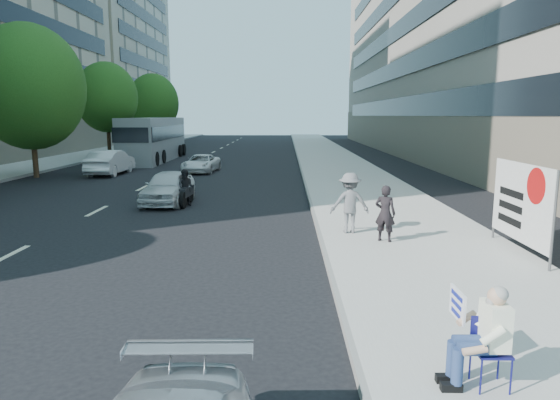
{
  "coord_description": "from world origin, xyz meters",
  "views": [
    {
      "loc": [
        0.47,
        -9.98,
        3.48
      ],
      "look_at": [
        0.33,
        1.93,
        1.46
      ],
      "focal_mm": 32.0,
      "sensor_mm": 36.0,
      "label": 1
    }
  ],
  "objects_px": {
    "motorcycle": "(186,189)",
    "bus": "(154,139)",
    "seated_protester": "(483,331)",
    "jogger": "(350,203)",
    "white_sedan_mid": "(110,162)",
    "white_sedan_near": "(168,187)",
    "pedestrian_woman": "(385,213)",
    "protest_banner": "(521,202)",
    "white_sedan_far": "(201,163)"
  },
  "relations": [
    {
      "from": "seated_protester",
      "to": "bus",
      "type": "distance_m",
      "value": 35.58
    },
    {
      "from": "seated_protester",
      "to": "white_sedan_mid",
      "type": "bearing_deg",
      "value": 118.49
    },
    {
      "from": "white_sedan_far",
      "to": "white_sedan_mid",
      "type": "bearing_deg",
      "value": -161.66
    },
    {
      "from": "seated_protester",
      "to": "bus",
      "type": "height_order",
      "value": "bus"
    },
    {
      "from": "white_sedan_near",
      "to": "motorcycle",
      "type": "relative_size",
      "value": 1.9
    },
    {
      "from": "jogger",
      "to": "motorcycle",
      "type": "distance_m",
      "value": 7.66
    },
    {
      "from": "pedestrian_woman",
      "to": "white_sedan_far",
      "type": "relative_size",
      "value": 0.39
    },
    {
      "from": "white_sedan_mid",
      "to": "motorcycle",
      "type": "relative_size",
      "value": 2.17
    },
    {
      "from": "protest_banner",
      "to": "white_sedan_near",
      "type": "relative_size",
      "value": 0.79
    },
    {
      "from": "pedestrian_woman",
      "to": "motorcycle",
      "type": "bearing_deg",
      "value": -17.08
    },
    {
      "from": "white_sedan_mid",
      "to": "white_sedan_far",
      "type": "bearing_deg",
      "value": -164.56
    },
    {
      "from": "white_sedan_near",
      "to": "motorcycle",
      "type": "bearing_deg",
      "value": -30.64
    },
    {
      "from": "protest_banner",
      "to": "white_sedan_mid",
      "type": "bearing_deg",
      "value": 132.64
    },
    {
      "from": "jogger",
      "to": "white_sedan_far",
      "type": "relative_size",
      "value": 0.44
    },
    {
      "from": "white_sedan_near",
      "to": "bus",
      "type": "relative_size",
      "value": 0.32
    },
    {
      "from": "protest_banner",
      "to": "motorcycle",
      "type": "bearing_deg",
      "value": 143.15
    },
    {
      "from": "seated_protester",
      "to": "jogger",
      "type": "bearing_deg",
      "value": 94.1
    },
    {
      "from": "motorcycle",
      "to": "bus",
      "type": "height_order",
      "value": "bus"
    },
    {
      "from": "pedestrian_woman",
      "to": "motorcycle",
      "type": "relative_size",
      "value": 0.74
    },
    {
      "from": "protest_banner",
      "to": "bus",
      "type": "relative_size",
      "value": 0.25
    },
    {
      "from": "white_sedan_far",
      "to": "pedestrian_woman",
      "type": "bearing_deg",
      "value": -61.49
    },
    {
      "from": "white_sedan_near",
      "to": "white_sedan_mid",
      "type": "relative_size",
      "value": 0.88
    },
    {
      "from": "jogger",
      "to": "white_sedan_near",
      "type": "height_order",
      "value": "jogger"
    },
    {
      "from": "white_sedan_mid",
      "to": "white_sedan_near",
      "type": "bearing_deg",
      "value": 121.92
    },
    {
      "from": "pedestrian_woman",
      "to": "white_sedan_near",
      "type": "bearing_deg",
      "value": -16.06
    },
    {
      "from": "jogger",
      "to": "white_sedan_far",
      "type": "distance_m",
      "value": 18.19
    },
    {
      "from": "white_sedan_mid",
      "to": "jogger",
      "type": "bearing_deg",
      "value": 130.07
    },
    {
      "from": "pedestrian_woman",
      "to": "seated_protester",
      "type": "bearing_deg",
      "value": 114.17
    },
    {
      "from": "motorcycle",
      "to": "bus",
      "type": "relative_size",
      "value": 0.17
    },
    {
      "from": "seated_protester",
      "to": "white_sedan_far",
      "type": "distance_m",
      "value": 26.17
    },
    {
      "from": "pedestrian_woman",
      "to": "white_sedan_mid",
      "type": "height_order",
      "value": "pedestrian_woman"
    },
    {
      "from": "white_sedan_mid",
      "to": "white_sedan_far",
      "type": "relative_size",
      "value": 1.13
    },
    {
      "from": "seated_protester",
      "to": "motorcycle",
      "type": "height_order",
      "value": "seated_protester"
    },
    {
      "from": "jogger",
      "to": "white_sedan_mid",
      "type": "bearing_deg",
      "value": -54.06
    },
    {
      "from": "bus",
      "to": "white_sedan_near",
      "type": "bearing_deg",
      "value": -75.01
    },
    {
      "from": "white_sedan_far",
      "to": "bus",
      "type": "relative_size",
      "value": 0.32
    },
    {
      "from": "jogger",
      "to": "white_sedan_mid",
      "type": "xyz_separation_m",
      "value": [
        -12.29,
        15.47,
        -0.29
      ]
    },
    {
      "from": "pedestrian_woman",
      "to": "bus",
      "type": "height_order",
      "value": "bus"
    },
    {
      "from": "jogger",
      "to": "protest_banner",
      "type": "xyz_separation_m",
      "value": [
        3.88,
        -2.09,
        0.39
      ]
    },
    {
      "from": "seated_protester",
      "to": "bus",
      "type": "xyz_separation_m",
      "value": [
        -12.7,
        33.23,
        0.76
      ]
    },
    {
      "from": "bus",
      "to": "seated_protester",
      "type": "bearing_deg",
      "value": -70.17
    },
    {
      "from": "seated_protester",
      "to": "white_sedan_near",
      "type": "bearing_deg",
      "value": 117.16
    },
    {
      "from": "motorcycle",
      "to": "bus",
      "type": "distance_m",
      "value": 20.89
    },
    {
      "from": "seated_protester",
      "to": "jogger",
      "type": "height_order",
      "value": "jogger"
    },
    {
      "from": "white_sedan_mid",
      "to": "white_sedan_far",
      "type": "xyz_separation_m",
      "value": [
        5.2,
        1.28,
        -0.19
      ]
    },
    {
      "from": "white_sedan_mid",
      "to": "motorcycle",
      "type": "height_order",
      "value": "white_sedan_mid"
    },
    {
      "from": "bus",
      "to": "white_sedan_far",
      "type": "bearing_deg",
      "value": -59.64
    },
    {
      "from": "jogger",
      "to": "bus",
      "type": "xyz_separation_m",
      "value": [
        -12.1,
        24.96,
        0.62
      ]
    },
    {
      "from": "jogger",
      "to": "pedestrian_woman",
      "type": "relative_size",
      "value": 1.14
    },
    {
      "from": "seated_protester",
      "to": "white_sedan_far",
      "type": "relative_size",
      "value": 0.33
    }
  ]
}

